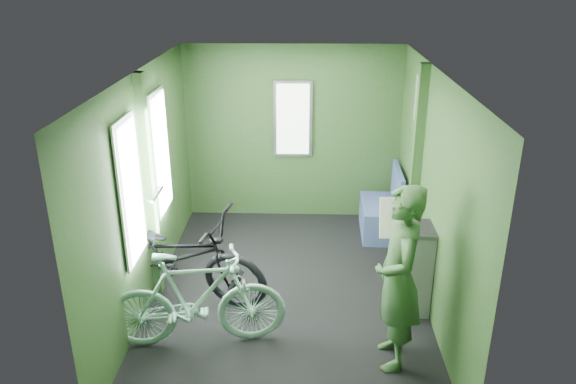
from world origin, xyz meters
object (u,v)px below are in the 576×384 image
bicycle_black (179,298)px  passenger (398,278)px  waste_box (416,269)px  bicycle_mint (199,344)px  bench_seat (381,215)px

bicycle_black → passenger: size_ratio=1.19×
bicycle_black → waste_box: 2.42m
bicycle_mint → passenger: (1.72, -0.16, 0.82)m
bicycle_black → bench_seat: (2.26, 1.60, 0.26)m
bicycle_black → bicycle_mint: size_ratio=1.23×
bicycle_black → waste_box: size_ratio=2.16×
bicycle_black → bench_seat: size_ratio=2.25×
bicycle_black → waste_box: (2.38, -0.10, 0.45)m
bicycle_mint → passenger: passenger is taller
waste_box → bicycle_black: bearing=177.6°
passenger → bicycle_mint: bearing=-96.7°
passenger → bench_seat: bearing=173.9°
passenger → bicycle_black: bearing=-115.1°
bicycle_black → bench_seat: bench_seat is taller
bicycle_black → waste_box: bearing=-75.2°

